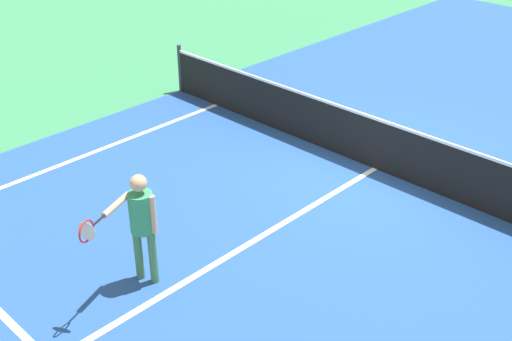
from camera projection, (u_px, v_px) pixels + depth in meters
name	position (u px, v px, depth m)	size (l,w,h in m)	color
ground_plane	(375.00, 169.00, 11.36)	(60.00, 60.00, 0.00)	#337F51
court_surface_inbounds	(375.00, 168.00, 11.36)	(10.62, 24.40, 0.00)	#234C93
line_center_service	(248.00, 244.00, 9.34)	(0.10, 6.40, 0.01)	white
net	(378.00, 144.00, 11.12)	(10.63, 0.09, 1.07)	#33383D
player_near	(140.00, 218.00, 8.15)	(0.48, 1.18, 1.60)	#3F7247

